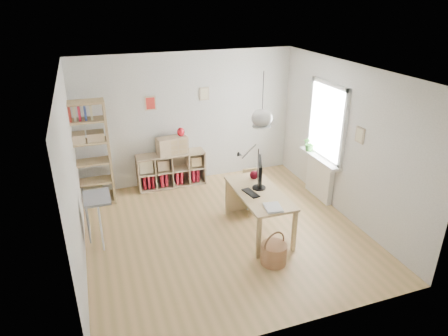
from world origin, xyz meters
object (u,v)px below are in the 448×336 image
object	(u,v)px
cube_shelf	(170,172)
storage_chest	(258,196)
tall_bookshelf	(87,150)
monitor	(260,173)
drawer_chest	(172,145)
desk	(259,197)
chair	(255,188)

from	to	relation	value
cube_shelf	storage_chest	size ratio (longest dim) A/B	1.79
cube_shelf	tall_bookshelf	distance (m)	1.77
cube_shelf	tall_bookshelf	world-z (taller)	tall_bookshelf
storage_chest	tall_bookshelf	bearing A→B (deg)	136.24
monitor	drawer_chest	xyz separation A→B (m)	(-1.00, 2.08, -0.13)
tall_bookshelf	storage_chest	bearing A→B (deg)	-21.11
tall_bookshelf	desk	bearing A→B (deg)	-37.01
desk	monitor	size ratio (longest dim) A/B	2.74
cube_shelf	tall_bookshelf	size ratio (longest dim) A/B	0.70
drawer_chest	desk	bearing A→B (deg)	-74.88
desk	storage_chest	world-z (taller)	desk
storage_chest	monitor	xyz separation A→B (m)	(-0.30, -0.70, 0.84)
cube_shelf	drawer_chest	world-z (taller)	drawer_chest
desk	storage_chest	xyz separation A→B (m)	(0.35, 0.82, -0.47)
drawer_chest	monitor	bearing A→B (deg)	-72.65
cube_shelf	chair	bearing A→B (deg)	-51.34
storage_chest	drawer_chest	size ratio (longest dim) A/B	1.28
chair	storage_chest	xyz separation A→B (m)	(0.13, 0.14, -0.27)
cube_shelf	storage_chest	world-z (taller)	cube_shelf
tall_bookshelf	monitor	xyz separation A→B (m)	(2.63, -1.84, -0.06)
desk	storage_chest	bearing A→B (deg)	66.65
cube_shelf	drawer_chest	size ratio (longest dim) A/B	2.29
desk	chair	distance (m)	0.74
tall_bookshelf	drawer_chest	xyz separation A→B (m)	(1.63, 0.24, -0.19)
monitor	desk	bearing A→B (deg)	-91.70
desk	monitor	world-z (taller)	monitor
cube_shelf	storage_chest	xyz separation A→B (m)	(1.37, -1.42, -0.11)
desk	chair	xyz separation A→B (m)	(0.22, 0.67, -0.20)
desk	cube_shelf	distance (m)	2.48
cube_shelf	storage_chest	distance (m)	1.98
chair	drawer_chest	bearing A→B (deg)	132.05
chair	monitor	distance (m)	0.82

